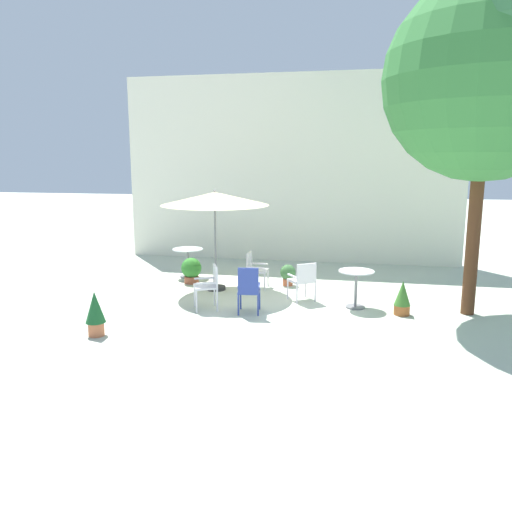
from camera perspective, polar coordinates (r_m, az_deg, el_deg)
ground_plane at (r=10.90m, az=0.23°, el=-5.31°), size 60.00×60.00×0.00m
villa_facade at (r=15.24m, az=3.80°, el=9.56°), size 9.82×0.30×5.39m
shade_tree at (r=10.78m, az=24.45°, el=17.52°), size 3.90×3.71×6.29m
patio_umbrella_0 at (r=11.72m, az=-4.59°, el=6.26°), size 2.46×2.46×2.33m
cafe_table_0 at (r=13.30m, az=-7.56°, el=-0.14°), size 0.77×0.77×0.74m
cafe_table_1 at (r=10.68m, az=11.03°, el=-2.84°), size 0.72×0.72×0.78m
patio_chair_0 at (r=10.09m, az=-0.81°, el=-3.53°), size 0.48×0.51×0.95m
patio_chair_1 at (r=11.01m, az=5.27°, el=-2.51°), size 0.66×0.65×0.85m
patio_chair_2 at (r=12.08m, az=-0.18°, el=-1.28°), size 0.45×0.48×0.85m
patio_chair_3 at (r=10.44m, az=-5.20°, el=-3.03°), size 0.60×0.61×0.90m
potted_plant_0 at (r=10.47m, az=15.92°, el=-4.48°), size 0.32×0.32×0.68m
potted_plant_1 at (r=12.37m, az=3.55°, el=-1.99°), size 0.37×0.37×0.51m
potted_plant_2 at (r=9.31m, az=-17.40°, el=-5.93°), size 0.34×0.34×0.79m
potted_plant_3 at (r=12.67m, az=-7.18°, el=-1.52°), size 0.50×0.50×0.63m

